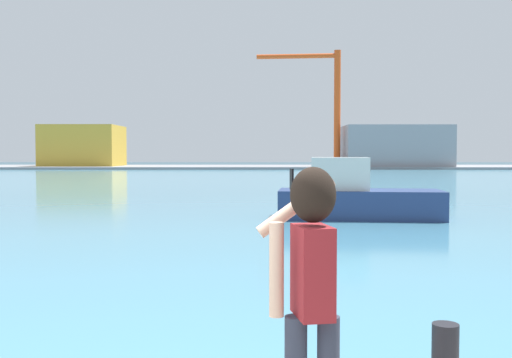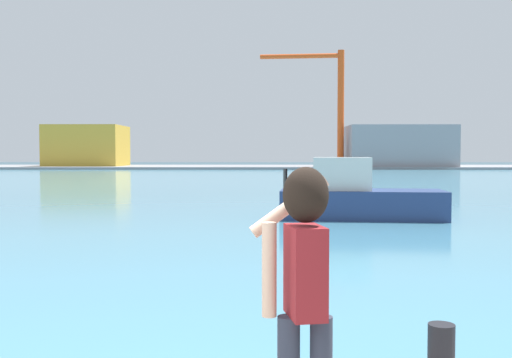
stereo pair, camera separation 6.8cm
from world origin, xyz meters
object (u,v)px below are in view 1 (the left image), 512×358
Objects in this scene: person_photographer at (310,277)px; harbor_bollard at (445,349)px; warehouse_right at (395,146)px; port_crane at (327,95)px; warehouse_left at (83,146)px; boat_moored at (355,197)px.

person_photographer reaches higher than harbor_bollard.
person_photographer is 0.11× the size of warehouse_right.
warehouse_right is 13.10m from port_crane.
warehouse_left is 49.32m from warehouse_right.
boat_moored is 0.33× the size of port_crane.
person_photographer is 87.98m from port_crane.
person_photographer is at bearing -103.28° from warehouse_right.
person_photographer is 1.94m from harbor_bollard.
warehouse_right reaches higher than harbor_bollard.
warehouse_left is at bearing 108.28° from harbor_bollard.
port_crane is (38.59, -4.53, 7.63)m from warehouse_left.
harbor_bollard is at bearing -71.72° from warehouse_left.
harbor_bollard is 0.03× the size of warehouse_right.
warehouse_right is (49.15, -4.13, -0.12)m from warehouse_left.
person_photographer is 4.20× the size of harbor_bollard.
boat_moored is 72.40m from warehouse_right.
warehouse_left is 0.74× the size of warehouse_right.
person_photographer is at bearing -134.77° from harbor_bollard.
port_crane reaches higher than warehouse_left.
harbor_bollard is 15.94m from boat_moored.
boat_moored is at bearing -20.59° from person_photographer.
warehouse_left is (-31.61, 74.33, 2.82)m from boat_moored.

